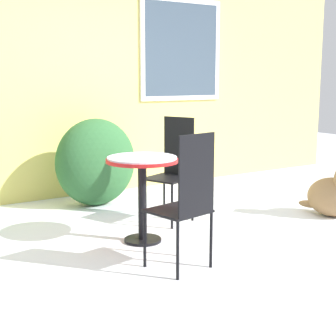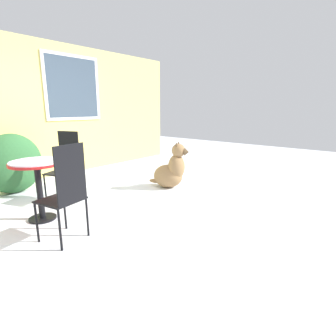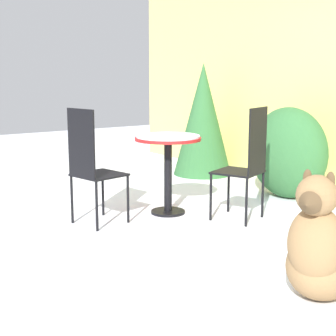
# 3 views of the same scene
# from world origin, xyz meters

# --- Properties ---
(ground_plane) EXTENTS (16.00, 16.00, 0.00)m
(ground_plane) POSITION_xyz_m (0.00, 0.00, 0.00)
(ground_plane) COLOR white
(shrub_left) EXTENTS (0.95, 0.66, 1.00)m
(shrub_left) POSITION_xyz_m (-0.34, 1.60, 0.50)
(shrub_left) COLOR #2D6033
(shrub_left) RESTS_ON ground_plane
(evergreen_bush) EXTENTS (0.78, 0.78, 1.50)m
(evergreen_bush) POSITION_xyz_m (-1.93, 1.68, 0.75)
(evergreen_bush) COLOR #2D6033
(evergreen_bush) RESTS_ON ground_plane
(patio_table) EXTENTS (0.64, 0.64, 0.77)m
(patio_table) POSITION_xyz_m (-0.56, 0.14, 0.61)
(patio_table) COLOR black
(patio_table) RESTS_ON ground_plane
(patio_chair_near_table) EXTENTS (0.52, 0.52, 1.06)m
(patio_chair_near_table) POSITION_xyz_m (0.06, 0.59, 0.56)
(patio_chair_near_table) COLOR black
(patio_chair_near_table) RESTS_ON ground_plane
(patio_chair_far_side) EXTENTS (0.47, 0.47, 1.06)m
(patio_chair_far_side) POSITION_xyz_m (-0.64, -0.65, 0.56)
(patio_chair_far_side) COLOR black
(patio_chair_far_side) RESTS_ON ground_plane
(dog) EXTENTS (0.60, 0.73, 0.83)m
(dog) POSITION_xyz_m (1.59, -0.25, 0.30)
(dog) COLOR #937047
(dog) RESTS_ON ground_plane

